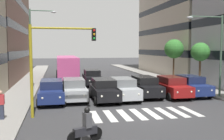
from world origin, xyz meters
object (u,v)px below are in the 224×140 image
street_lamp_left (215,46)px  pedestrian_waiting (1,104)px  traffic_light_gantry (50,56)px  car_0 (191,85)px  car_4 (104,90)px  car_6 (52,91)px  car_3 (123,89)px  car_row2_0 (92,77)px  street_tree_1 (200,52)px  bus_behind_traffic (67,65)px  car_2 (145,86)px  car_1 (172,87)px  street_lamp_right (35,41)px  street_tree_2 (174,49)px  car_5 (74,89)px  motorcycle_with_rider (86,128)px

street_lamp_left → pedestrian_waiting: 16.47m
traffic_light_gantry → car_0: bearing=-159.3°
car_4 → car_6: (3.98, -0.21, 0.00)m
car_3 → car_row2_0: (1.37, -8.33, 0.00)m
car_0 → street_tree_1: bearing=-131.3°
street_lamp_left → bus_behind_traffic: bearing=-53.4°
car_2 → car_3: bearing=18.6°
car_1 → street_tree_1: size_ratio=0.98×
car_4 → traffic_light_gantry: (3.95, 3.81, 2.78)m
car_row2_0 → street_lamp_right: street_lamp_right is taller
car_3 → car_4: bearing=7.7°
car_0 → pedestrian_waiting: 15.27m
car_4 → pedestrian_waiting: 7.98m
street_lamp_left → street_tree_2: 10.04m
traffic_light_gantry → street_tree_2: (-14.23, -13.03, 0.34)m
car_3 → car_6: same height
car_0 → car_4: 7.79m
car_1 → car_2: bearing=-13.9°
car_1 → car_4: size_ratio=1.00×
traffic_light_gantry → car_5: bearing=-110.2°
car_0 → bus_behind_traffic: size_ratio=0.42×
car_1 → street_lamp_right: 13.73m
car_5 → car_6: same height
car_5 → bus_behind_traffic: size_ratio=0.42×
bus_behind_traffic → street_tree_2: bearing=156.9°
street_tree_1 → traffic_light_gantry: bearing=27.6°
street_lamp_left → car_1: bearing=-19.5°
car_5 → street_tree_1: bearing=-166.5°
car_3 → motorcycle_with_rider: car_3 is taller
car_2 → car_4: same height
pedestrian_waiting → car_3: bearing=-150.8°
car_0 → street_tree_1: (-2.71, -3.09, 2.83)m
car_3 → traffic_light_gantry: size_ratio=0.81×
car_1 → car_row2_0: (5.64, -8.17, 0.00)m
street_lamp_right → car_3: bearing=138.2°
car_5 → car_6: size_ratio=1.00×
car_0 → car_row2_0: same height
car_0 → traffic_light_gantry: traffic_light_gantry is taller
car_2 → car_row2_0: 8.38m
car_5 → pedestrian_waiting: size_ratio=2.72×
car_0 → street_tree_1: 4.99m
car_row2_0 → bus_behind_traffic: size_ratio=0.42×
car_1 → street_lamp_left: size_ratio=0.67×
traffic_light_gantry → car_6: bearing=-89.5°
car_row2_0 → car_3: bearing=99.4°
traffic_light_gantry → street_tree_2: bearing=-137.5°
car_1 → traffic_light_gantry: traffic_light_gantry is taller
car_2 → street_tree_2: (-6.59, -8.29, 3.13)m
motorcycle_with_rider → pedestrian_waiting: size_ratio=0.99×
street_lamp_left → pedestrian_waiting: size_ratio=4.07×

